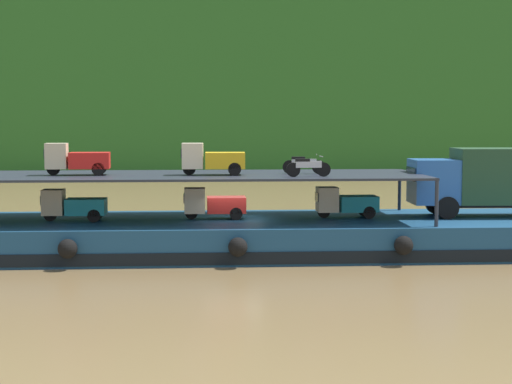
{
  "coord_description": "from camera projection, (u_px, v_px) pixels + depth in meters",
  "views": [
    {
      "loc": [
        -1.45,
        -36.49,
        5.85
      ],
      "look_at": [
        0.98,
        0.0,
        2.7
      ],
      "focal_mm": 58.35,
      "sensor_mm": 36.0,
      "label": 1
    }
  ],
  "objects": [
    {
      "name": "cargo_barge",
      "position": [
        234.0,
        236.0,
        36.78
      ],
      "size": [
        33.35,
        7.97,
        1.5
      ],
      "color": "navy",
      "rests_on": "ground"
    },
    {
      "name": "ground_plane",
      "position": [
        234.0,
        253.0,
        36.88
      ],
      "size": [
        400.0,
        400.0,
        0.0
      ],
      "primitive_type": "plane",
      "color": "brown"
    },
    {
      "name": "hillside_far_bank",
      "position": [
        212.0,
        34.0,
        101.84
      ],
      "size": [
        131.91,
        35.49,
        29.08
      ],
      "color": "#286023",
      "rests_on": "ground"
    },
    {
      "name": "mini_truck_lower_aft",
      "position": [
        73.0,
        205.0,
        35.99
      ],
      "size": [
        2.75,
        1.22,
        1.38
      ],
      "color": "teal",
      "rests_on": "cargo_barge"
    },
    {
      "name": "motorcycle_upper_centre",
      "position": [
        304.0,
        164.0,
        36.75
      ],
      "size": [
        1.9,
        0.55,
        0.87
      ],
      "color": "black",
      "rests_on": "cargo_rack"
    },
    {
      "name": "mini_truck_upper_fore",
      "position": [
        212.0,
        159.0,
        35.88
      ],
      "size": [
        2.76,
        1.24,
        1.38
      ],
      "color": "gold",
      "rests_on": "cargo_rack"
    },
    {
      "name": "covered_lorry",
      "position": [
        491.0,
        179.0,
        37.71
      ],
      "size": [
        7.92,
        2.52,
        3.1
      ],
      "color": "#285BA3",
      "rests_on": "cargo_barge"
    },
    {
      "name": "mini_truck_lower_mid",
      "position": [
        214.0,
        203.0,
        36.76
      ],
      "size": [
        2.74,
        1.21,
        1.38
      ],
      "color": "red",
      "rests_on": "cargo_barge"
    },
    {
      "name": "motorcycle_upper_port",
      "position": [
        308.0,
        166.0,
        34.78
      ],
      "size": [
        1.9,
        0.55,
        0.87
      ],
      "color": "black",
      "rests_on": "cargo_rack"
    },
    {
      "name": "mini_truck_lower_fore",
      "position": [
        346.0,
        202.0,
        37.26
      ],
      "size": [
        2.76,
        1.24,
        1.38
      ],
      "color": "teal",
      "rests_on": "cargo_barge"
    },
    {
      "name": "cargo_rack",
      "position": [
        147.0,
        176.0,
        36.33
      ],
      "size": [
        24.15,
        6.55,
        2.0
      ],
      "color": "#232833",
      "rests_on": "cargo_barge"
    },
    {
      "name": "mini_truck_upper_mid",
      "position": [
        76.0,
        159.0,
        35.8
      ],
      "size": [
        2.78,
        1.27,
        1.38
      ],
      "color": "red",
      "rests_on": "cargo_rack"
    }
  ]
}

